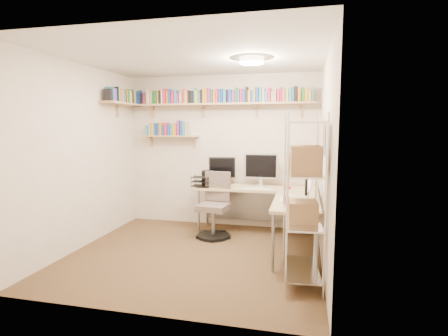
{
  "coord_description": "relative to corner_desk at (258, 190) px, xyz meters",
  "views": [
    {
      "loc": [
        1.36,
        -4.18,
        1.65
      ],
      "look_at": [
        0.27,
        0.55,
        1.08
      ],
      "focal_mm": 28.0,
      "sensor_mm": 36.0,
      "label": 1
    }
  ],
  "objects": [
    {
      "name": "ground",
      "position": [
        -0.7,
        -0.95,
        -0.71
      ],
      "size": [
        3.2,
        3.2,
        0.0
      ],
      "primitive_type": "plane",
      "color": "#4B3620",
      "rests_on": "ground"
    },
    {
      "name": "room_shell",
      "position": [
        -0.69,
        -0.94,
        0.84
      ],
      "size": [
        3.24,
        3.04,
        2.52
      ],
      "color": "beige",
      "rests_on": "ground"
    },
    {
      "name": "wall_shelves",
      "position": [
        -1.09,
        0.36,
        1.32
      ],
      "size": [
        3.12,
        1.09,
        0.8
      ],
      "color": "tan",
      "rests_on": "ground"
    },
    {
      "name": "corner_desk",
      "position": [
        0.0,
        0.0,
        0.0
      ],
      "size": [
        1.91,
        1.83,
        1.24
      ],
      "color": "tan",
      "rests_on": "ground"
    },
    {
      "name": "office_chair",
      "position": [
        -0.63,
        -0.14,
        -0.3
      ],
      "size": [
        0.51,
        0.52,
        0.98
      ],
      "rotation": [
        0.0,
        0.0,
        -0.12
      ],
      "color": "black",
      "rests_on": "ground"
    },
    {
      "name": "wire_rack",
      "position": [
        0.67,
        -1.46,
        0.38
      ],
      "size": [
        0.44,
        0.8,
        1.79
      ],
      "rotation": [
        0.0,
        0.0,
        0.09
      ],
      "color": "silver",
      "rests_on": "ground"
    }
  ]
}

